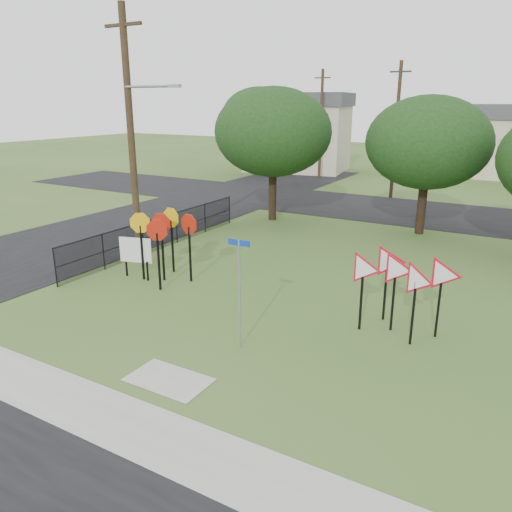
{
  "coord_description": "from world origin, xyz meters",
  "views": [
    {
      "loc": [
        7.19,
        -10.56,
        6.49
      ],
      "look_at": [
        -0.68,
        3.0,
        1.6
      ],
      "focal_mm": 35.0,
      "sensor_mm": 36.0,
      "label": 1
    }
  ],
  "objects": [
    {
      "name": "street_name_sign",
      "position": [
        0.59,
        -0.08,
        1.76
      ],
      "size": [
        0.63,
        0.06,
        3.07
      ],
      "color": "#94969C",
      "rests_on": "ground"
    },
    {
      "name": "tree_far_left",
      "position": [
        -16.0,
        30.0,
        5.17
      ],
      "size": [
        6.8,
        6.8,
        7.73
      ],
      "color": "black",
      "rests_on": "ground"
    },
    {
      "name": "stop_sign_cluster",
      "position": [
        -4.64,
        3.08,
        1.92
      ],
      "size": [
        2.44,
        2.01,
        2.6
      ],
      "color": "black",
      "rests_on": "ground"
    },
    {
      "name": "planting_strip",
      "position": [
        0.0,
        -5.4,
        0.01
      ],
      "size": [
        30.0,
        0.8,
        0.02
      ],
      "primitive_type": "cube",
      "color": "#385A21",
      "rests_on": "ground"
    },
    {
      "name": "house_left",
      "position": [
        -14.0,
        34.0,
        3.65
      ],
      "size": [
        10.58,
        8.88,
        7.2
      ],
      "color": "beige",
      "rests_on": "ground"
    },
    {
      "name": "yield_sign_cluster",
      "position": [
        4.03,
        3.04,
        1.79
      ],
      "size": [
        3.12,
        1.58,
        2.43
      ],
      "color": "black",
      "rests_on": "ground"
    },
    {
      "name": "fence_run",
      "position": [
        -7.6,
        6.25,
        0.78
      ],
      "size": [
        0.05,
        11.55,
        1.5
      ],
      "color": "black",
      "rests_on": "ground"
    },
    {
      "name": "sidewalk",
      "position": [
        0.0,
        -4.2,
        0.01
      ],
      "size": [
        30.0,
        1.6,
        0.02
      ],
      "primitive_type": "cube",
      "color": "#9C9D95",
      "rests_on": "ground"
    },
    {
      "name": "far_pole_a",
      "position": [
        -2.0,
        24.0,
        4.6
      ],
      "size": [
        1.4,
        0.24,
        9.0
      ],
      "color": "#3D2E1C",
      "rests_on": "ground"
    },
    {
      "name": "tree_near_left",
      "position": [
        -6.0,
        14.0,
        4.86
      ],
      "size": [
        6.4,
        6.4,
        7.27
      ],
      "color": "black",
      "rests_on": "ground"
    },
    {
      "name": "ground",
      "position": [
        0.0,
        0.0,
        0.0
      ],
      "size": [
        140.0,
        140.0,
        0.0
      ],
      "primitive_type": "plane",
      "color": "#385A21"
    },
    {
      "name": "street_far",
      "position": [
        0.0,
        20.0,
        0.01
      ],
      "size": [
        60.0,
        8.0,
        0.02
      ],
      "primitive_type": "cube",
      "color": "black",
      "rests_on": "ground"
    },
    {
      "name": "curb_pad",
      "position": [
        0.0,
        -2.4,
        0.01
      ],
      "size": [
        2.0,
        1.2,
        0.02
      ],
      "primitive_type": "cube",
      "color": "#9C9D95",
      "rests_on": "ground"
    },
    {
      "name": "street_left",
      "position": [
        -12.0,
        10.0,
        0.01
      ],
      "size": [
        8.0,
        50.0,
        0.02
      ],
      "primitive_type": "cube",
      "color": "black",
      "rests_on": "ground"
    },
    {
      "name": "info_board",
      "position": [
        -5.75,
        2.69,
        1.06
      ],
      "size": [
        1.24,
        0.39,
        1.6
      ],
      "color": "black",
      "rests_on": "ground"
    },
    {
      "name": "tree_near_mid",
      "position": [
        2.0,
        15.0,
        4.54
      ],
      "size": [
        6.0,
        6.0,
        6.8
      ],
      "color": "black",
      "rests_on": "ground"
    },
    {
      "name": "utility_pole_main",
      "position": [
        -7.24,
        4.5,
        5.21
      ],
      "size": [
        3.55,
        0.33,
        10.0
      ],
      "color": "#3D2E1C",
      "rests_on": "ground"
    },
    {
      "name": "far_pole_c",
      "position": [
        -10.0,
        30.0,
        4.6
      ],
      "size": [
        1.4,
        0.24,
        9.0
      ],
      "color": "#3D2E1C",
      "rests_on": "ground"
    },
    {
      "name": "house_mid",
      "position": [
        4.0,
        40.0,
        3.15
      ],
      "size": [
        8.4,
        8.4,
        6.2
      ],
      "color": "beige",
      "rests_on": "ground"
    }
  ]
}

